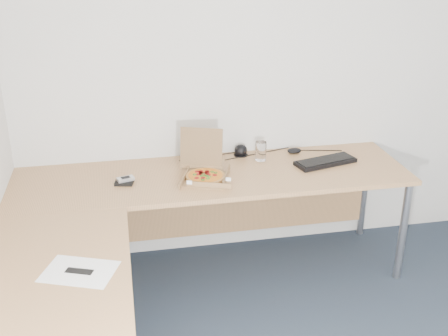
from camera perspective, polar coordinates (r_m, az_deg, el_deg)
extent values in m
cube|color=tan|center=(3.51, -1.18, -0.87)|extent=(2.50, 0.70, 0.03)
cube|color=tan|center=(2.53, -17.53, -12.54)|extent=(0.70, 1.50, 0.03)
cylinder|color=gray|center=(4.27, 14.23, -2.42)|extent=(0.05, 0.05, 0.70)
cube|color=olive|center=(3.43, -1.92, -1.13)|extent=(0.27, 0.27, 0.01)
cube|color=olive|center=(3.52, -2.36, 1.96)|extent=(0.27, 0.05, 0.27)
cylinder|color=#D39049|center=(3.42, -1.93, -0.92)|extent=(0.24, 0.24, 0.02)
cylinder|color=#AB2407|center=(3.42, -1.93, -0.75)|extent=(0.21, 0.21, 0.00)
cylinder|color=white|center=(3.70, 3.81, 1.75)|extent=(0.07, 0.07, 0.13)
cube|color=black|center=(3.72, 10.40, 0.63)|extent=(0.43, 0.24, 0.03)
ellipsoid|color=black|center=(3.86, 7.25, 1.78)|extent=(0.11, 0.08, 0.04)
cube|color=black|center=(3.43, -10.23, -1.43)|extent=(0.13, 0.11, 0.02)
cube|color=#B2B5BA|center=(3.42, -10.10, -1.11)|extent=(0.11, 0.08, 0.02)
cube|color=white|center=(2.63, -14.68, -10.26)|extent=(0.38, 0.33, 0.00)
ellipsoid|color=black|center=(3.78, 1.75, 1.91)|extent=(0.10, 0.10, 0.08)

